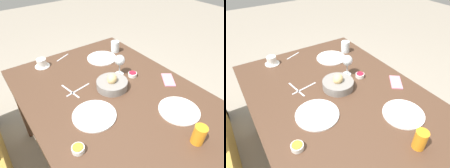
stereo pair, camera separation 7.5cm
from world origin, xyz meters
TOP-DOWN VIEW (x-y plane):
  - ground_plane at (0.00, 0.00)m, footprint 10.00×10.00m
  - dining_table at (0.00, 0.00)m, footprint 1.45×1.05m
  - bread_basket at (0.06, -0.04)m, footprint 0.21×0.21m
  - plate_near_left at (-0.35, -0.22)m, footprint 0.24×0.24m
  - plate_near_right at (0.43, -0.20)m, footprint 0.24×0.24m
  - plate_far_center at (-0.09, 0.20)m, footprint 0.25×0.25m
  - juice_glass at (-0.54, -0.12)m, footprint 0.06×0.06m
  - water_tumbler at (0.47, -0.37)m, footprint 0.07×0.07m
  - wine_glass at (0.16, -0.18)m, footprint 0.08×0.08m
  - coffee_cup at (0.60, 0.24)m, footprint 0.11×0.11m
  - jam_bowl_berry at (0.08, -0.24)m, footprint 0.06×0.06m
  - jam_bowl_honey at (-0.24, 0.39)m, footprint 0.06×0.06m
  - fork_silver at (0.19, 0.21)m, footprint 0.19×0.04m
  - knife_silver at (0.17, 0.16)m, footprint 0.04×0.19m
  - spoon_coffee at (0.64, 0.05)m, footprint 0.07×0.13m
  - cell_phone at (-0.11, -0.41)m, footprint 0.16×0.15m

SIDE VIEW (x-z plane):
  - ground_plane at x=0.00m, z-range 0.00..0.00m
  - dining_table at x=0.00m, z-range 0.28..0.99m
  - fork_silver at x=0.19m, z-range 0.71..0.72m
  - knife_silver at x=0.17m, z-range 0.71..0.72m
  - spoon_coffee at x=0.64m, z-range 0.71..0.72m
  - cell_phone at x=-0.11m, z-range 0.71..0.72m
  - plate_near_left at x=-0.35m, z-range 0.71..0.72m
  - plate_near_right at x=0.43m, z-range 0.71..0.72m
  - plate_far_center at x=-0.09m, z-range 0.71..0.72m
  - jam_bowl_berry at x=0.08m, z-range 0.71..0.74m
  - jam_bowl_honey at x=-0.24m, z-range 0.71..0.74m
  - coffee_cup at x=0.60m, z-range 0.71..0.78m
  - bread_basket at x=0.06m, z-range 0.70..0.80m
  - water_tumbler at x=0.47m, z-range 0.71..0.81m
  - juice_glass at x=-0.54m, z-range 0.71..0.82m
  - wine_glass at x=0.16m, z-range 0.75..0.90m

